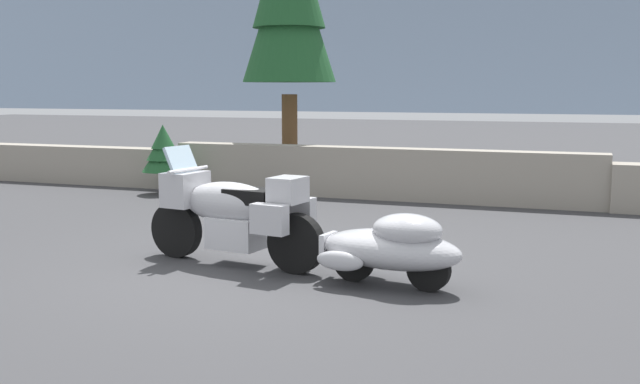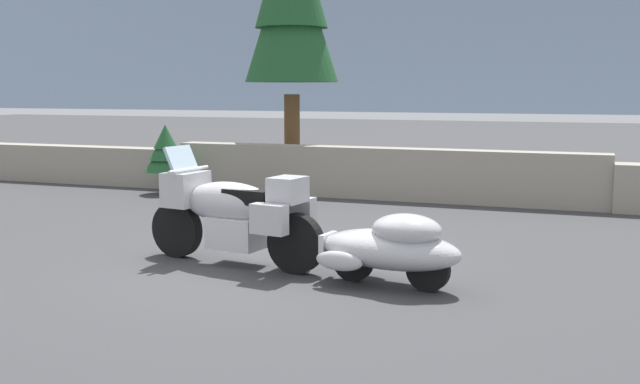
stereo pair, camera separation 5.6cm
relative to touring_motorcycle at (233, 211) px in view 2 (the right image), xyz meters
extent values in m
plane|color=#38383A|center=(0.15, -0.07, -0.62)|extent=(80.00, 80.00, 0.00)
cube|color=gray|center=(-7.85, 5.48, -0.23)|extent=(8.00, 0.50, 0.79)
cube|color=gray|center=(0.15, 5.50, -0.15)|extent=(8.00, 0.46, 0.94)
cube|color=#7F93AD|center=(0.15, 95.47, 7.38)|extent=(240.00, 80.00, 16.00)
cylinder|color=black|center=(-0.81, 0.12, -0.29)|extent=(0.67, 0.24, 0.66)
cylinder|color=black|center=(0.82, -0.12, -0.29)|extent=(0.67, 0.24, 0.66)
cube|color=silver|center=(0.06, -0.01, -0.24)|extent=(0.66, 0.52, 0.36)
ellipsoid|color=#B2B2B7|center=(-0.04, 0.01, 0.09)|extent=(1.25, 0.61, 0.48)
cube|color=#B2B2B7|center=(-0.66, 0.10, 0.21)|extent=(0.43, 0.57, 0.40)
cube|color=#9EB7C6|center=(-0.71, 0.11, 0.54)|extent=(0.25, 0.46, 0.34)
cube|color=black|center=(0.25, -0.04, 0.19)|extent=(0.61, 0.44, 0.16)
cube|color=#B2B2B7|center=(0.72, -0.11, 0.29)|extent=(0.38, 0.44, 0.28)
cube|color=#B2B2B7|center=(0.63, -0.40, 0.01)|extent=(0.42, 0.22, 0.32)
cube|color=#B2B2B7|center=(0.72, 0.20, 0.01)|extent=(0.42, 0.22, 0.32)
cylinder|color=silver|center=(-0.61, 0.09, 0.44)|extent=(0.14, 0.70, 0.04)
cylinder|color=silver|center=(-0.76, 0.11, -0.04)|extent=(0.26, 0.11, 0.54)
cylinder|color=black|center=(1.51, -0.23, -0.40)|extent=(0.45, 0.16, 0.44)
cylinder|color=black|center=(2.32, -0.35, -0.40)|extent=(0.45, 0.16, 0.44)
ellipsoid|color=#B2B2B7|center=(1.92, -0.29, -0.24)|extent=(1.58, 0.89, 0.40)
ellipsoid|color=#B2B2B7|center=(2.09, -0.31, -0.02)|extent=(0.79, 0.66, 0.32)
cube|color=silver|center=(1.21, -0.18, -0.26)|extent=(0.11, 0.33, 0.24)
ellipsoid|color=#B2B2B7|center=(1.46, -0.54, -0.34)|extent=(0.53, 0.22, 0.20)
ellipsoid|color=#B2B2B7|center=(1.56, 0.09, -0.34)|extent=(0.53, 0.22, 0.20)
cylinder|color=silver|center=(0.83, -0.12, -0.35)|extent=(0.70, 0.15, 0.05)
cylinder|color=brown|center=(-2.02, 6.64, 0.32)|extent=(0.32, 0.32, 1.89)
cone|color=#1E5128|center=(-2.02, 6.64, 3.01)|extent=(1.91, 1.91, 2.98)
cylinder|color=brown|center=(-3.83, 4.70, -0.43)|extent=(0.16, 0.16, 0.38)
cone|color=#1E5128|center=(-3.83, 4.70, 0.11)|extent=(0.83, 0.83, 0.61)
cone|color=#1E5128|center=(-3.83, 4.70, 0.30)|extent=(0.65, 0.65, 0.53)
cone|color=#1E5128|center=(-3.83, 4.70, 0.48)|extent=(0.46, 0.46, 0.45)
camera|label=1|loc=(3.71, -7.33, 1.36)|focal=41.01mm
camera|label=2|loc=(3.76, -7.31, 1.36)|focal=41.01mm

